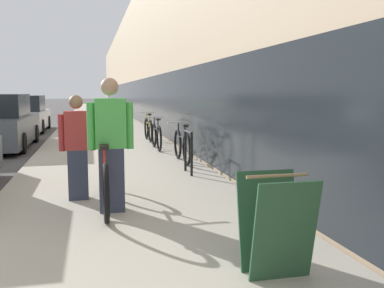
% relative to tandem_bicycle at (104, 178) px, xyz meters
% --- Properties ---
extents(sidewalk_slab, '(3.90, 70.00, 0.11)m').
position_rel_tandem_bicycle_xyz_m(sidewalk_slab, '(0.33, 19.64, -0.45)').
color(sidewalk_slab, '#B2AA99').
rests_on(sidewalk_slab, ground).
extents(storefront_facade, '(10.01, 70.00, 7.08)m').
position_rel_tandem_bicycle_xyz_m(storefront_facade, '(7.31, 27.64, 3.02)').
color(storefront_facade, tan).
rests_on(storefront_facade, ground).
extents(tandem_bicycle, '(0.52, 2.47, 0.94)m').
position_rel_tandem_bicycle_xyz_m(tandem_bicycle, '(0.00, 0.00, 0.00)').
color(tandem_bicycle, black).
rests_on(tandem_bicycle, sidewalk_slab).
extents(person_rider, '(0.61, 0.24, 1.79)m').
position_rel_tandem_bicycle_xyz_m(person_rider, '(0.10, -0.30, 0.50)').
color(person_rider, '#33384C').
rests_on(person_rider, sidewalk_slab).
extents(person_bystander, '(0.53, 0.21, 1.56)m').
position_rel_tandem_bicycle_xyz_m(person_bystander, '(-0.36, 0.47, 0.39)').
color(person_bystander, '#33384C').
rests_on(person_bystander, sidewalk_slab).
extents(bike_rack_hoop, '(0.05, 0.60, 0.84)m').
position_rel_tandem_bicycle_xyz_m(bike_rack_hoop, '(1.70, 2.08, 0.12)').
color(bike_rack_hoop, black).
rests_on(bike_rack_hoop, sidewalk_slab).
extents(cruiser_bike_nearest, '(0.52, 1.70, 0.90)m').
position_rel_tandem_bicycle_xyz_m(cruiser_bike_nearest, '(1.86, 3.45, -0.02)').
color(cruiser_bike_nearest, black).
rests_on(cruiser_bike_nearest, sidewalk_slab).
extents(cruiser_bike_middle, '(0.52, 1.67, 0.90)m').
position_rel_tandem_bicycle_xyz_m(cruiser_bike_middle, '(1.62, 5.76, -0.02)').
color(cruiser_bike_middle, black).
rests_on(cruiser_bike_middle, sidewalk_slab).
extents(cruiser_bike_farthest, '(0.52, 1.71, 0.92)m').
position_rel_tandem_bicycle_xyz_m(cruiser_bike_farthest, '(1.67, 7.94, -0.01)').
color(cruiser_bike_farthest, black).
rests_on(cruiser_bike_farthest, sidewalk_slab).
extents(sandwich_board_sign, '(0.56, 0.56, 0.90)m').
position_rel_tandem_bicycle_xyz_m(sandwich_board_sign, '(1.40, -2.69, 0.05)').
color(sandwich_board_sign, '#23472D').
rests_on(sandwich_board_sign, sidewalk_slab).
extents(parked_sedan_far, '(1.73, 4.61, 1.56)m').
position_rel_tandem_bicycle_xyz_m(parked_sedan_far, '(-2.91, 13.75, 0.19)').
color(parked_sedan_far, white).
rests_on(parked_sedan_far, ground).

